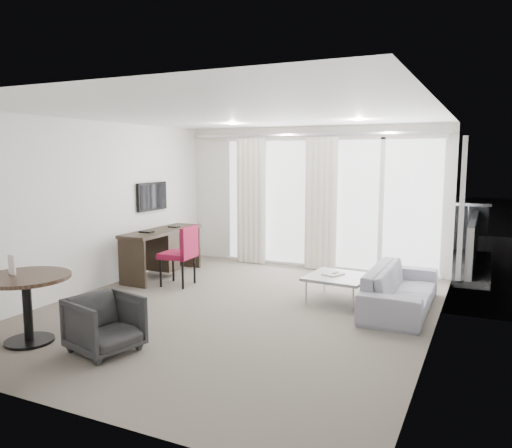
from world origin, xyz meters
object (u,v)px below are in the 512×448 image
at_px(rattan_chair_b, 431,238).
at_px(desk_chair, 177,256).
at_px(desk, 162,253).
at_px(tub_armchair, 105,324).
at_px(sofa, 401,289).
at_px(rattan_chair_a, 371,232).
at_px(round_table, 28,309).
at_px(coffee_table, 338,289).

bearing_deg(rattan_chair_b, desk_chair, -114.01).
height_order(desk, tub_armchair, desk).
distance_m(desk_chair, sofa, 3.47).
relative_size(tub_armchair, rattan_chair_b, 0.85).
xyz_separation_m(rattan_chair_a, rattan_chair_b, (1.23, 0.03, -0.06)).
relative_size(desk, sofa, 0.88).
height_order(desk, rattan_chair_a, rattan_chair_a).
xyz_separation_m(round_table, rattan_chair_b, (3.52, 6.95, 0.01)).
distance_m(sofa, rattan_chair_a, 4.11).
height_order(coffee_table, sofa, sofa).
bearing_deg(sofa, coffee_table, 90.13).
distance_m(desk, sofa, 4.06).
height_order(desk, coffee_table, desk).
bearing_deg(coffee_table, sofa, 0.13).
distance_m(tub_armchair, sofa, 3.86).
bearing_deg(round_table, coffee_table, 48.46).
relative_size(desk, round_table, 1.80).
relative_size(desk_chair, round_table, 1.01).
bearing_deg(desk, desk_chair, -34.60).
xyz_separation_m(sofa, rattan_chair_a, (-1.26, 3.90, 0.16)).
relative_size(tub_armchair, rattan_chair_a, 0.74).
bearing_deg(desk, rattan_chair_b, 42.92).
relative_size(sofa, rattan_chair_a, 2.20).
bearing_deg(rattan_chair_b, sofa, -74.00).
bearing_deg(desk_chair, desk, 140.70).
bearing_deg(rattan_chair_b, desk, -121.50).
bearing_deg(rattan_chair_a, sofa, -56.82).
relative_size(desk, rattan_chair_b, 2.21).
xyz_separation_m(desk, coffee_table, (3.18, -0.19, -0.22)).
distance_m(desk_chair, round_table, 2.80).
bearing_deg(tub_armchair, sofa, -27.51).
bearing_deg(sofa, rattan_chair_a, 17.92).
bearing_deg(desk_chair, round_table, -96.46).
distance_m(desk, desk_chair, 0.72).
height_order(desk, desk_chair, desk_chair).
xyz_separation_m(desk, round_table, (0.51, -3.21, -0.02)).
relative_size(desk, desk_chair, 1.78).
relative_size(desk_chair, coffee_table, 1.16).
bearing_deg(coffee_table, rattan_chair_a, 95.69).
bearing_deg(rattan_chair_a, desk, -111.63).
distance_m(tub_armchair, rattan_chair_a, 6.90).
bearing_deg(desk_chair, rattan_chair_a, 57.26).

